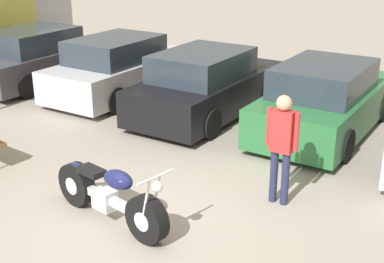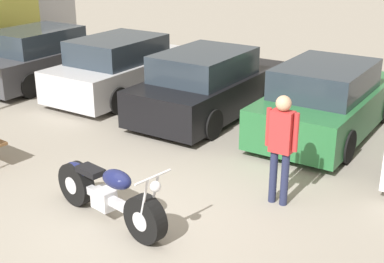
{
  "view_description": "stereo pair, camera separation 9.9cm",
  "coord_description": "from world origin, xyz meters",
  "views": [
    {
      "loc": [
        4.35,
        -5.33,
        4.0
      ],
      "look_at": [
        -0.09,
        1.7,
        0.85
      ],
      "focal_mm": 50.0,
      "sensor_mm": 36.0,
      "label": 1
    },
    {
      "loc": [
        4.43,
        -5.28,
        4.0
      ],
      "look_at": [
        -0.09,
        1.7,
        0.85
      ],
      "focal_mm": 50.0,
      "sensor_mm": 36.0,
      "label": 2
    }
  ],
  "objects": [
    {
      "name": "parked_car_green",
      "position": [
        1.05,
        5.04,
        0.69
      ],
      "size": [
        1.9,
        4.31,
        1.51
      ],
      "color": "#286B38",
      "rests_on": "ground_plane"
    },
    {
      "name": "ground_plane",
      "position": [
        0.0,
        0.0,
        0.0
      ],
      "size": [
        60.0,
        60.0,
        0.0
      ],
      "primitive_type": "plane",
      "color": "gray"
    },
    {
      "name": "parked_car_black",
      "position": [
        -1.61,
        4.73,
        0.69
      ],
      "size": [
        1.9,
        4.31,
        1.51
      ],
      "color": "black",
      "rests_on": "ground_plane"
    },
    {
      "name": "motorcycle",
      "position": [
        -0.34,
        -0.17,
        0.42
      ],
      "size": [
        2.26,
        0.82,
        1.04
      ],
      "color": "black",
      "rests_on": "ground_plane"
    },
    {
      "name": "parked_car_dark_grey",
      "position": [
        -6.93,
        4.67,
        0.69
      ],
      "size": [
        1.9,
        4.31,
        1.51
      ],
      "color": "#3D3D42",
      "rests_on": "ground_plane"
    },
    {
      "name": "person_standing",
      "position": [
        1.52,
        1.67,
        1.05
      ],
      "size": [
        0.52,
        0.23,
        1.75
      ],
      "color": "#232847",
      "rests_on": "ground_plane"
    },
    {
      "name": "parked_car_silver",
      "position": [
        -4.27,
        4.93,
        0.69
      ],
      "size": [
        1.9,
        4.31,
        1.51
      ],
      "color": "#BCBCC1",
      "rests_on": "ground_plane"
    }
  ]
}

